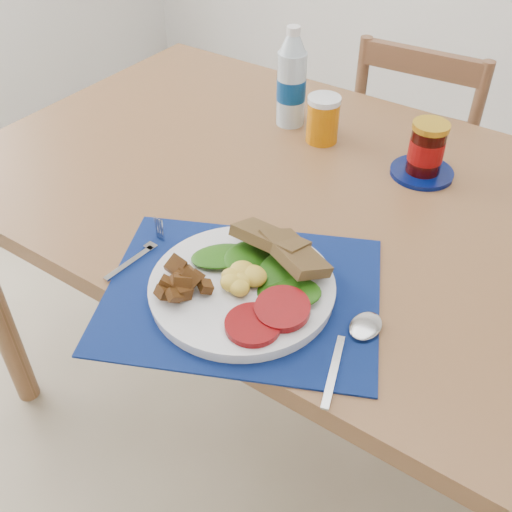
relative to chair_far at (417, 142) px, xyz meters
The scene contains 10 objects.
ground 1.03m from the chair_far, 90.46° to the right, with size 4.00×4.00×0.00m, color gray.
table 0.70m from the chair_far, 90.60° to the right, with size 1.40×0.90×0.75m.
chair_far is the anchor object (origin of this frame).
placemat 1.04m from the chair_far, 85.38° to the right, with size 0.44×0.35×0.00m, color black.
breakfast_plate 1.05m from the chair_far, 85.72° to the right, with size 0.30×0.30×0.07m.
fork 1.06m from the chair_far, 96.58° to the right, with size 0.02×0.15×0.00m.
spoon 1.07m from the chair_far, 74.23° to the right, with size 0.05×0.20×0.01m.
water_bottle 0.59m from the chair_far, 108.96° to the right, with size 0.07×0.07×0.23m.
juice_glass 0.57m from the chair_far, 96.79° to the right, with size 0.07×0.07×0.10m, color #BC6505.
jam_on_saucer 0.61m from the chair_far, 70.24° to the right, with size 0.13×0.13×0.12m.
Camera 1 is at (0.50, -0.70, 1.43)m, focal length 42.00 mm.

